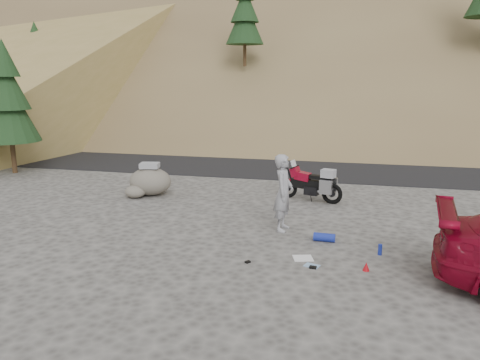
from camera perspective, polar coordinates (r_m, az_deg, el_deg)
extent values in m
plane|color=#484643|center=(11.53, 4.46, -6.05)|extent=(140.00, 140.00, 0.00)
cube|color=black|center=(20.21, 8.49, 1.92)|extent=(120.00, 7.00, 0.05)
cube|color=brown|center=(41.04, 14.56, 18.17)|extent=(110.00, 51.90, 46.72)
cube|color=brown|center=(41.07, 14.58, 18.59)|extent=(110.00, 43.28, 36.46)
cylinder|color=#362213|center=(25.47, 0.58, 15.27)|extent=(0.17, 0.17, 1.40)
cone|color=black|center=(25.60, 0.59, 18.72)|extent=(2.00, 2.00, 2.25)
cone|color=black|center=(25.70, 0.60, 20.61)|extent=(1.50, 1.50, 1.76)
cylinder|color=#362213|center=(33.24, -23.32, 11.33)|extent=(0.15, 0.15, 1.26)
cone|color=black|center=(33.27, -23.53, 13.72)|extent=(1.80, 1.80, 2.03)
cone|color=black|center=(33.31, -23.65, 15.03)|extent=(1.35, 1.35, 1.58)
cone|color=black|center=(33.36, -23.77, 16.34)|extent=(0.90, 0.90, 1.13)
cylinder|color=#362213|center=(20.07, -25.92, 2.95)|extent=(0.18, 0.18, 1.54)
cone|color=black|center=(19.90, -26.39, 7.78)|extent=(2.20, 2.20, 2.47)
cone|color=black|center=(19.87, -26.65, 10.47)|extent=(1.65, 1.65, 1.93)
cone|color=black|center=(19.88, -26.92, 13.16)|extent=(1.10, 1.10, 1.39)
torus|color=black|center=(14.49, 5.88, -0.98)|extent=(0.61, 0.28, 0.60)
cylinder|color=black|center=(14.49, 5.88, -0.98)|extent=(0.19, 0.11, 0.18)
torus|color=black|center=(13.98, 11.15, -1.65)|extent=(0.65, 0.31, 0.64)
cylinder|color=black|center=(13.98, 11.15, -1.65)|extent=(0.21, 0.13, 0.20)
cylinder|color=black|center=(14.39, 6.18, 0.29)|extent=(0.34, 0.15, 0.74)
cylinder|color=black|center=(14.27, 6.68, 1.59)|extent=(0.20, 0.55, 0.04)
cube|color=black|center=(14.18, 8.41, -0.51)|extent=(1.11, 0.53, 0.27)
cube|color=black|center=(14.19, 8.73, -1.27)|extent=(0.47, 0.38, 0.25)
cube|color=maroon|center=(14.21, 7.66, 0.48)|extent=(0.54, 0.40, 0.28)
cube|color=maroon|center=(14.28, 6.76, 1.01)|extent=(0.35, 0.38, 0.32)
cube|color=silver|center=(14.26, 6.55, 1.97)|extent=(0.18, 0.29, 0.23)
cube|color=black|center=(14.05, 9.30, 0.36)|extent=(0.54, 0.34, 0.11)
cube|color=black|center=(13.94, 10.62, 0.06)|extent=(0.35, 0.25, 0.09)
cube|color=#B3B3B8|center=(13.75, 10.39, -0.88)|extent=(0.38, 0.21, 0.41)
cube|color=#B3B3B8|center=(14.19, 11.05, -0.50)|extent=(0.38, 0.21, 0.41)
cube|color=#98999E|center=(13.90, 10.72, 0.79)|extent=(0.46, 0.41, 0.24)
cube|color=maroon|center=(14.43, 5.91, 0.07)|extent=(0.29, 0.18, 0.04)
cylinder|color=black|center=(14.07, 8.63, -2.04)|extent=(0.08, 0.19, 0.33)
cylinder|color=#B3B3B8|center=(13.91, 10.28, -1.42)|extent=(0.42, 0.20, 0.12)
imported|color=#98999E|center=(11.54, 5.22, -6.05)|extent=(0.50, 0.71, 1.87)
ellipsoid|color=#5C584F|center=(14.99, -10.88, -0.17)|extent=(1.34, 1.14, 0.86)
cube|color=#98999E|center=(14.88, -10.96, 1.79)|extent=(0.74, 0.62, 0.18)
ellipsoid|color=#5C584F|center=(14.77, -12.64, -1.39)|extent=(0.65, 0.59, 0.39)
cube|color=white|center=(9.84, 7.68, -9.42)|extent=(0.47, 0.45, 0.01)
cylinder|color=navy|center=(10.84, 10.24, -6.89)|extent=(0.49, 0.22, 0.19)
cylinder|color=navy|center=(10.32, 16.70, -8.13)|extent=(0.10, 0.10, 0.23)
cone|color=#A80B12|center=(9.46, 15.13, -10.14)|extent=(0.17, 0.17, 0.17)
cube|color=black|center=(9.39, 8.89, -10.47)|extent=(0.15, 0.11, 0.04)
cube|color=black|center=(9.54, 0.95, -9.95)|extent=(0.12, 0.13, 0.03)
cube|color=#84A6CC|center=(9.50, 8.76, -10.28)|extent=(0.34, 0.29, 0.01)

